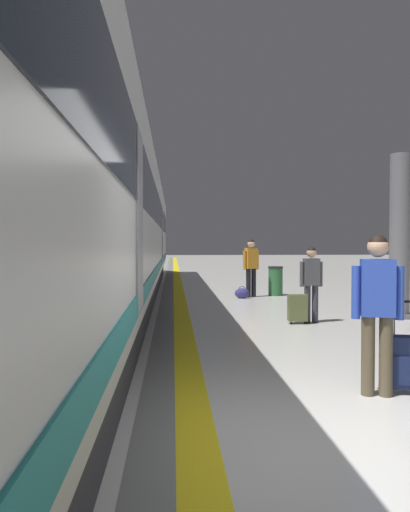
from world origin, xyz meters
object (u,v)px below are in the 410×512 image
at_px(traveller_foreground, 377,303).
at_px(waste_bin, 276,281).
at_px(passenger_near, 311,279).
at_px(platform_pillar, 400,240).
at_px(passenger_mid, 251,264).
at_px(suitcase_near, 297,308).
at_px(high_speed_train, 89,204).
at_px(rolling_suitcase_foreground, 405,362).
at_px(duffel_bag_mid, 242,293).

height_order(traveller_foreground, waste_bin, traveller_foreground).
xyz_separation_m(traveller_foreground, waste_bin, (0.99, 10.17, -0.56)).
relative_size(passenger_near, platform_pillar, 0.44).
bearing_deg(passenger_mid, suitcase_near, -88.05).
xyz_separation_m(high_speed_train, waste_bin, (5.03, 4.31, -2.05)).
relative_size(rolling_suitcase_foreground, passenger_near, 0.65).
xyz_separation_m(rolling_suitcase_foreground, suitcase_near, (-0.02, 4.72, -0.02)).
bearing_deg(passenger_near, rolling_suitcase_foreground, -93.55).
bearing_deg(traveller_foreground, suitcase_near, 86.07).
distance_m(high_speed_train, traveller_foreground, 7.28).
bearing_deg(high_speed_train, passenger_mid, 43.10).
distance_m(passenger_near, passenger_mid, 4.91).
height_order(duffel_bag_mid, platform_pillar, platform_pillar).
relative_size(traveller_foreground, duffel_bag_mid, 3.98).
height_order(traveller_foreground, passenger_near, traveller_foreground).
bearing_deg(suitcase_near, traveller_foreground, -93.93).
xyz_separation_m(high_speed_train, rolling_suitcase_foreground, (4.39, -5.79, -2.16)).
xyz_separation_m(high_speed_train, passenger_mid, (4.20, 3.93, -1.49)).
xyz_separation_m(passenger_near, platform_pillar, (2.11, 0.52, 0.81)).
height_order(high_speed_train, duffel_bag_mid, high_speed_train).
height_order(passenger_mid, platform_pillar, platform_pillar).
distance_m(suitcase_near, waste_bin, 5.42).
bearing_deg(passenger_mid, rolling_suitcase_foreground, -88.88).
bearing_deg(waste_bin, duffel_bag_mid, -148.57).
distance_m(platform_pillar, waste_bin, 5.22).
bearing_deg(suitcase_near, high_speed_train, 166.19).
bearing_deg(traveller_foreground, platform_pillar, 63.03).
xyz_separation_m(traveller_foreground, suitcase_near, (0.33, 4.79, -0.69)).
relative_size(rolling_suitcase_foreground, waste_bin, 1.12).
bearing_deg(duffel_bag_mid, rolling_suitcase_foreground, -86.89).
distance_m(rolling_suitcase_foreground, duffel_bag_mid, 9.41).
bearing_deg(high_speed_train, platform_pillar, -3.66).
xyz_separation_m(passenger_mid, platform_pillar, (2.60, -4.37, 0.71)).
xyz_separation_m(duffel_bag_mid, platform_pillar, (2.92, -4.04, 1.57)).
height_order(passenger_mid, duffel_bag_mid, passenger_mid).
height_order(passenger_near, platform_pillar, platform_pillar).
relative_size(passenger_near, passenger_mid, 0.90).
relative_size(high_speed_train, waste_bin, 39.38).
distance_m(traveller_foreground, passenger_mid, 9.80).
xyz_separation_m(traveller_foreground, rolling_suitcase_foreground, (0.35, 0.07, -0.67)).
bearing_deg(duffel_bag_mid, waste_bin, 31.43).
relative_size(traveller_foreground, platform_pillar, 0.49).
relative_size(duffel_bag_mid, waste_bin, 0.48).
distance_m(high_speed_train, platform_pillar, 6.87).
bearing_deg(waste_bin, rolling_suitcase_foreground, -93.63).
xyz_separation_m(suitcase_near, duffel_bag_mid, (-0.49, 4.68, -0.17)).
bearing_deg(waste_bin, passenger_mid, -155.76).
relative_size(high_speed_train, rolling_suitcase_foreground, 35.07).
height_order(rolling_suitcase_foreground, suitcase_near, rolling_suitcase_foreground).
xyz_separation_m(high_speed_train, traveller_foreground, (4.04, -5.86, -1.49)).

